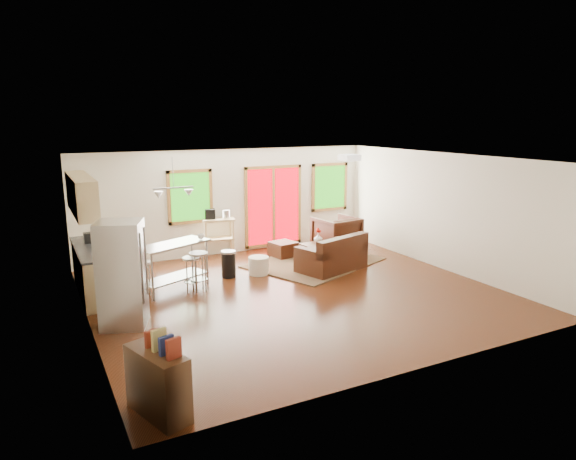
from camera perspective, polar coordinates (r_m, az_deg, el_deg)
name	(u,v)px	position (r m, az deg, el deg)	size (l,w,h in m)	color
floor	(295,294)	(10.06, 0.79, -7.07)	(7.50, 7.00, 0.02)	#331508
ceiling	(295,158)	(9.52, 0.83, 7.98)	(7.50, 7.00, 0.02)	white
back_wall	(229,202)	(12.86, -6.56, 3.14)	(7.50, 0.02, 2.60)	silver
left_wall	(83,251)	(8.65, -21.78, -2.15)	(0.02, 7.00, 2.60)	silver
right_wall	(445,212)	(11.91, 17.00, 1.96)	(0.02, 7.00, 2.60)	silver
front_wall	(422,278)	(6.91, 14.67, -5.18)	(7.50, 0.02, 2.60)	silver
window_left	(190,197)	(12.47, -10.81, 3.65)	(1.10, 0.05, 1.30)	#18570C
french_doors	(273,206)	(13.31, -1.63, 2.66)	(1.60, 0.05, 2.10)	#B4000B
window_right	(330,187)	(14.06, 4.64, 4.79)	(1.10, 0.05, 1.30)	#18570C
rug	(314,262)	(12.09, 2.95, -3.62)	(2.85, 2.20, 0.03)	#415533
loveseat	(333,257)	(11.46, 5.01, -2.95)	(1.72, 1.28, 0.82)	black
coffee_table	(322,245)	(12.40, 3.78, -1.71)	(1.02, 0.69, 0.38)	#331E0F
armchair	(336,232)	(13.07, 5.40, -0.27)	(0.97, 0.91, 1.00)	black
ottoman	(283,249)	(12.57, -0.54, -2.17)	(0.56, 0.56, 0.37)	black
pouf	(259,266)	(11.21, -3.28, -3.96)	(0.44, 0.44, 0.39)	beige
vase	(318,237)	(12.37, 3.38, -0.80)	(0.23, 0.24, 0.35)	silver
book	(335,237)	(12.29, 5.19, -0.83)	(0.22, 0.03, 0.30)	maroon
cabinets	(91,248)	(10.41, -21.08, -1.87)	(0.64, 2.24, 2.30)	tan
refrigerator	(123,274)	(8.71, -17.91, -4.70)	(0.89, 0.88, 1.74)	#B7BABC
island	(173,258)	(10.32, -12.64, -3.06)	(1.60, 1.15, 0.94)	#B7BABC
cup	(201,236)	(10.47, -9.66, -0.64)	(0.13, 0.10, 0.13)	white
bar_stool_a	(144,270)	(10.22, -15.68, -4.30)	(0.35, 0.35, 0.66)	#B7BABC
bar_stool_b	(191,266)	(10.14, -10.70, -3.98)	(0.41, 0.41, 0.70)	#B7BABC
bar_stool_c	(199,262)	(10.17, -9.90, -3.57)	(0.38, 0.38, 0.78)	#B7BABC
trash_can	(229,264)	(11.04, -6.62, -3.75)	(0.34, 0.34, 0.58)	black
kitchen_cart	(217,224)	(12.68, -7.86, 0.70)	(0.86, 0.66, 1.18)	tan
bookshelf	(158,382)	(6.23, -14.26, -16.05)	(0.60, 0.94, 1.03)	#331E0F
ceiling_flush	(350,158)	(10.86, 6.86, 8.00)	(0.35, 0.35, 0.12)	white
pendant_light	(174,193)	(10.31, -12.58, 4.03)	(0.80, 0.18, 0.79)	gray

